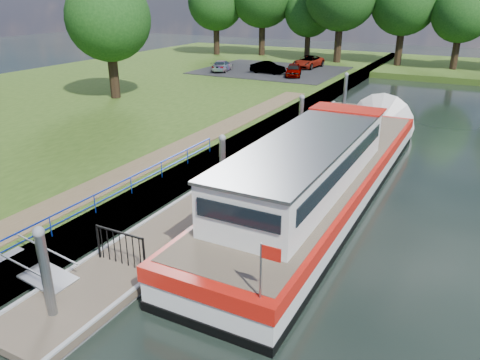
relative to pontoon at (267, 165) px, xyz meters
The scene contains 16 objects.
ground 13.00m from the pontoon, 90.00° to the right, with size 160.00×160.00×0.00m, color black.
riverbank 18.11m from the pontoon, behind, with size 32.00×90.00×0.78m, color #2E4915.
bank_edge 3.25m from the pontoon, 141.89° to the left, with size 1.10×90.00×0.78m, color #473D2D.
footpath 6.69m from the pontoon, 131.35° to the right, with size 1.60×40.00×0.05m, color brown.
carpark 27.32m from the pontoon, 113.75° to the left, with size 14.00×12.00×0.06m, color black.
blue_fence 10.43m from the pontoon, 105.38° to the right, with size 0.04×18.04×0.72m.
pontoon is the anchor object (origin of this frame).
mooring_piles 1.10m from the pontoon, ahead, with size 0.30×27.30×3.55m.
gangway 12.64m from the pontoon, 98.42° to the right, with size 2.58×1.00×0.92m.
gate_panel 10.84m from the pontoon, 90.00° to the right, with size 1.85×0.05×1.15m.
barge 4.00m from the pontoon, 22.82° to the right, with size 4.36×21.15×4.78m.
bank_tree_a 18.78m from the pontoon, 156.11° to the left, with size 6.12×6.12×9.72m.
car_a 23.63m from the pontoon, 108.61° to the left, with size 1.40×3.49×1.19m, color #999999.
car_b 25.12m from the pontoon, 114.59° to the left, with size 1.20×3.45×1.14m, color #999999.
car_c 26.76m from the pontoon, 124.61° to the left, with size 1.51×3.72×1.08m, color #999999.
car_d 29.40m from the pontoon, 106.19° to the left, with size 2.07×4.48×1.25m, color #999999.
Camera 1 is at (9.03, -7.14, 8.19)m, focal length 35.00 mm.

